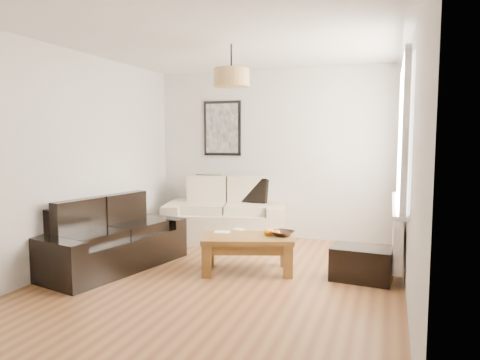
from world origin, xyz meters
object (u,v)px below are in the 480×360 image
(loveseat_cream, at_px, (226,211))
(ottoman, at_px, (361,264))
(coffee_table, at_px, (247,254))
(sofa_leather, at_px, (112,236))

(loveseat_cream, bearing_deg, ottoman, -45.41)
(coffee_table, bearing_deg, loveseat_cream, 119.39)
(sofa_leather, distance_m, ottoman, 2.93)
(sofa_leather, height_order, ottoman, sofa_leather)
(sofa_leather, xyz_separation_m, ottoman, (2.88, 0.48, -0.20))
(sofa_leather, xyz_separation_m, coffee_table, (1.60, 0.36, -0.17))
(coffee_table, distance_m, ottoman, 1.29)
(loveseat_cream, bearing_deg, sofa_leather, -127.79)
(sofa_leather, bearing_deg, ottoman, -67.15)
(loveseat_cream, distance_m, ottoman, 2.46)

